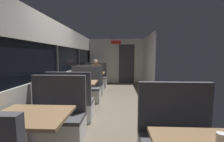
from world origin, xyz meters
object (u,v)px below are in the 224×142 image
(bench_far_window_facing_entry, at_px, (96,80))
(bench_far_window_facing_end, at_px, (90,86))
(bench_mid_window_facing_end, at_px, (72,105))
(seated_passenger, at_px, (96,75))
(coffee_cup_primary, at_px, (221,138))
(dining_table_mid_window, at_px, (80,86))
(dining_table_far_window, at_px, (94,75))
(bench_mid_window_facing_entry, at_px, (86,91))
(bench_near_window_facing_entry, at_px, (56,122))
(dining_table_near_window, at_px, (31,122))

(bench_far_window_facing_entry, bearing_deg, bench_far_window_facing_end, -90.00)
(bench_mid_window_facing_end, distance_m, seated_passenger, 3.56)
(bench_mid_window_facing_end, relative_size, coffee_cup_primary, 12.22)
(bench_mid_window_facing_end, distance_m, bench_far_window_facing_end, 2.23)
(dining_table_mid_window, bearing_deg, dining_table_far_window, 90.00)
(bench_far_window_facing_end, xyz_separation_m, bench_far_window_facing_entry, (0.00, 1.40, 0.00))
(bench_mid_window_facing_entry, relative_size, bench_far_window_facing_end, 1.00)
(bench_mid_window_facing_entry, bearing_deg, bench_mid_window_facing_end, -90.00)
(dining_table_mid_window, relative_size, bench_far_window_facing_entry, 0.82)
(dining_table_far_window, xyz_separation_m, seated_passenger, (0.00, 0.63, -0.10))
(bench_far_window_facing_end, bearing_deg, bench_mid_window_facing_entry, -90.00)
(bench_near_window_facing_entry, relative_size, seated_passenger, 0.87)
(dining_table_far_window, height_order, coffee_cup_primary, coffee_cup_primary)
(coffee_cup_primary, bearing_deg, seated_passenger, 108.44)
(dining_table_mid_window, bearing_deg, bench_mid_window_facing_end, -90.00)
(bench_far_window_facing_end, bearing_deg, dining_table_mid_window, -90.00)
(coffee_cup_primary, bearing_deg, dining_table_mid_window, 124.21)
(bench_mid_window_facing_entry, bearing_deg, bench_far_window_facing_end, 90.00)
(bench_far_window_facing_end, relative_size, seated_passenger, 0.87)
(dining_table_far_window, height_order, bench_far_window_facing_entry, bench_far_window_facing_entry)
(bench_mid_window_facing_end, bearing_deg, dining_table_mid_window, 90.00)
(dining_table_far_window, relative_size, coffee_cup_primary, 10.00)
(dining_table_far_window, bearing_deg, bench_mid_window_facing_end, -90.00)
(bench_near_window_facing_entry, bearing_deg, bench_mid_window_facing_entry, 90.00)
(bench_near_window_facing_entry, xyz_separation_m, bench_mid_window_facing_entry, (0.00, 2.23, 0.00))
(bench_near_window_facing_entry, height_order, dining_table_far_window, bench_near_window_facing_entry)
(bench_mid_window_facing_end, relative_size, bench_mid_window_facing_entry, 1.00)
(dining_table_near_window, xyz_separation_m, bench_far_window_facing_end, (0.00, 3.77, -0.31))
(bench_mid_window_facing_end, bearing_deg, bench_far_window_facing_entry, 90.00)
(dining_table_near_window, height_order, seated_passenger, seated_passenger)
(bench_near_window_facing_entry, height_order, coffee_cup_primary, bench_near_window_facing_entry)
(dining_table_mid_window, distance_m, coffee_cup_primary, 3.33)
(coffee_cup_primary, bearing_deg, bench_mid_window_facing_entry, 118.46)
(coffee_cup_primary, bearing_deg, dining_table_far_window, 110.58)
(bench_mid_window_facing_entry, distance_m, dining_table_far_window, 1.56)
(bench_far_window_facing_end, xyz_separation_m, coffee_cup_primary, (1.87, -4.29, 0.46))
(dining_table_near_window, bearing_deg, dining_table_far_window, 90.00)
(dining_table_mid_window, bearing_deg, bench_near_window_facing_entry, -90.00)
(bench_far_window_facing_entry, height_order, coffee_cup_primary, bench_far_window_facing_entry)
(dining_table_far_window, distance_m, coffee_cup_primary, 5.33)
(coffee_cup_primary, bearing_deg, bench_mid_window_facing_end, 132.35)
(dining_table_mid_window, distance_m, seated_passenger, 2.86)
(dining_table_mid_window, height_order, bench_mid_window_facing_end, bench_mid_window_facing_end)
(bench_far_window_facing_entry, bearing_deg, dining_table_far_window, -90.00)
(bench_far_window_facing_end, relative_size, bench_far_window_facing_entry, 1.00)
(bench_near_window_facing_entry, xyz_separation_m, coffee_cup_primary, (1.87, -1.22, 0.46))
(bench_near_window_facing_entry, height_order, bench_far_window_facing_end, same)
(dining_table_near_window, relative_size, coffee_cup_primary, 10.00)
(bench_mid_window_facing_end, height_order, bench_far_window_facing_entry, same)
(bench_far_window_facing_entry, xyz_separation_m, seated_passenger, (0.00, -0.07, 0.21))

